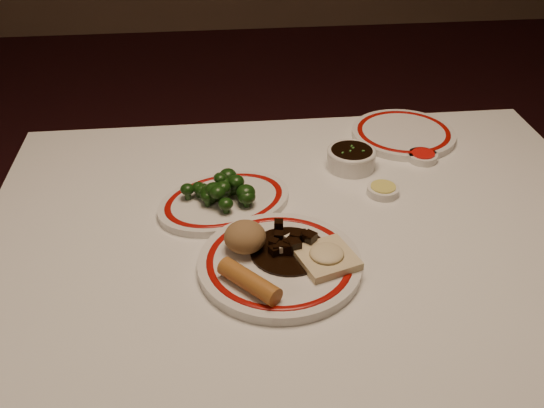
{
  "coord_description": "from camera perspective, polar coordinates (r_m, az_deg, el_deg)",
  "views": [
    {
      "loc": [
        -0.16,
        -0.89,
        1.41
      ],
      "look_at": [
        -0.07,
        0.01,
        0.8
      ],
      "focal_mm": 40.0,
      "sensor_mm": 36.0,
      "label": 1
    }
  ],
  "objects": [
    {
      "name": "far_plate",
      "position": [
        1.45,
        12.25,
        6.5
      ],
      "size": [
        0.26,
        0.26,
        0.02
      ],
      "color": "silver",
      "rests_on": "dining_table"
    },
    {
      "name": "soy_bowl",
      "position": [
        1.3,
        7.46,
        4.24
      ],
      "size": [
        0.1,
        0.1,
        0.04
      ],
      "color": "silver",
      "rests_on": "dining_table"
    },
    {
      "name": "rice_mound",
      "position": [
        1.02,
        -2.56,
        -3.11
      ],
      "size": [
        0.07,
        0.07,
        0.05
      ],
      "primitive_type": "ellipsoid",
      "color": "olive",
      "rests_on": "main_plate"
    },
    {
      "name": "main_plate",
      "position": [
        1.02,
        0.73,
        -5.6
      ],
      "size": [
        0.32,
        0.32,
        0.02
      ],
      "color": "silver",
      "rests_on": "dining_table"
    },
    {
      "name": "broccoli_pile",
      "position": [
        1.16,
        -4.66,
        1.42
      ],
      "size": [
        0.14,
        0.12,
        0.05
      ],
      "color": "#23471C",
      "rests_on": "broccoli_plate"
    },
    {
      "name": "broccoli_plate",
      "position": [
        1.18,
        -4.49,
        0.22
      ],
      "size": [
        0.32,
        0.3,
        0.02
      ],
      "color": "silver",
      "rests_on": "dining_table"
    },
    {
      "name": "sweet_sour_dish",
      "position": [
        1.36,
        14.0,
        4.34
      ],
      "size": [
        0.06,
        0.06,
        0.02
      ],
      "color": "silver",
      "rests_on": "dining_table"
    },
    {
      "name": "spring_roll",
      "position": [
        0.95,
        -2.16,
        -7.26
      ],
      "size": [
        0.1,
        0.11,
        0.03
      ],
      "primitive_type": "cylinder",
      "rotation": [
        1.57,
        0.0,
        0.72
      ],
      "color": "#B06C2B",
      "rests_on": "main_plate"
    },
    {
      "name": "stirfry_heap",
      "position": [
        1.03,
        1.63,
        -4.0
      ],
      "size": [
        0.13,
        0.13,
        0.03
      ],
      "color": "black",
      "rests_on": "main_plate"
    },
    {
      "name": "mustard_dish",
      "position": [
        1.23,
        10.39,
        1.3
      ],
      "size": [
        0.06,
        0.06,
        0.02
      ],
      "color": "silver",
      "rests_on": "dining_table"
    },
    {
      "name": "fried_wonton",
      "position": [
        1.01,
        5.15,
        -4.96
      ],
      "size": [
        0.11,
        0.11,
        0.03
      ],
      "color": "beige",
      "rests_on": "main_plate"
    },
    {
      "name": "dining_table",
      "position": [
        1.18,
        3.26,
        -5.83
      ],
      "size": [
        1.2,
        0.9,
        0.75
      ],
      "color": "white",
      "rests_on": "ground"
    }
  ]
}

